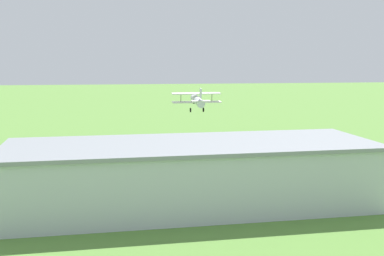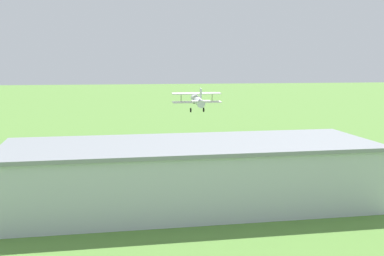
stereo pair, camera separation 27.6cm
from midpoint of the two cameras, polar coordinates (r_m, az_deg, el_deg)
name	(u,v)px [view 1 (the left image)]	position (r m, az deg, el deg)	size (l,w,h in m)	color
ground_plane	(138,148)	(77.49, -6.30, -2.35)	(400.00, 400.00, 0.00)	#568438
hangar	(192,174)	(46.51, -0.22, -5.38)	(34.82, 13.40, 6.11)	#B7BCC6
biplane	(197,100)	(71.10, 0.49, 3.24)	(7.17, 6.50, 3.63)	silver
car_white	(27,174)	(59.15, -18.61, -5.07)	(2.17, 4.24, 1.75)	white
person_by_parked_cars	(298,164)	(63.29, 12.06, -4.04)	(0.44, 0.44, 1.68)	navy
person_near_hangar_door	(64,170)	(60.29, -14.70, -4.70)	(0.51, 0.51, 1.71)	beige
person_crossing_taxiway	(102,165)	(62.56, -10.53, -4.18)	(0.46, 0.46, 1.58)	orange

